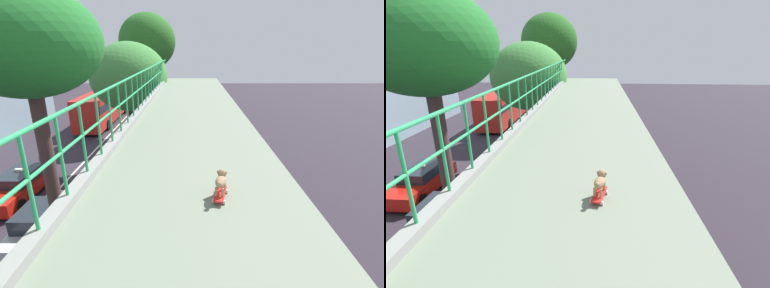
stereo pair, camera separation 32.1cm
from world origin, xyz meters
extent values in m
cylinder|color=#2AA360|center=(-0.25, 1.48, 6.22)|extent=(0.04, 0.04, 1.07)
cylinder|color=#2AA360|center=(-0.25, 2.22, 6.22)|extent=(0.04, 0.04, 1.07)
cylinder|color=#2AA360|center=(-0.25, 2.96, 6.22)|extent=(0.04, 0.04, 1.07)
cylinder|color=#2AA360|center=(-0.25, 3.70, 6.22)|extent=(0.04, 0.04, 1.07)
cylinder|color=#2AA360|center=(-0.25, 4.44, 6.22)|extent=(0.04, 0.04, 1.07)
cylinder|color=#2AA360|center=(-0.25, 5.18, 6.22)|extent=(0.04, 0.04, 1.07)
cylinder|color=#2AA360|center=(-0.25, 5.92, 6.22)|extent=(0.04, 0.04, 1.07)
cylinder|color=#2AA360|center=(-0.25, 6.66, 6.22)|extent=(0.04, 0.04, 1.07)
cylinder|color=#2AA360|center=(-0.25, 7.40, 6.22)|extent=(0.04, 0.04, 1.07)
cylinder|color=#2AA360|center=(-0.25, 8.14, 6.22)|extent=(0.04, 0.04, 1.07)
cylinder|color=#2AA360|center=(-0.25, 8.88, 6.22)|extent=(0.04, 0.04, 1.07)
cylinder|color=#2AA360|center=(-0.25, 9.62, 6.22)|extent=(0.04, 0.04, 1.07)
cylinder|color=#2AA360|center=(-0.25, 10.36, 6.22)|extent=(0.04, 0.04, 1.07)
cylinder|color=#2AA360|center=(-0.25, 11.10, 6.22)|extent=(0.04, 0.04, 1.07)
cylinder|color=#2AA360|center=(-0.25, 11.84, 6.22)|extent=(0.04, 0.04, 1.07)
cylinder|color=#2AA360|center=(-0.25, 12.58, 6.22)|extent=(0.04, 0.04, 1.07)
cylinder|color=#2AA360|center=(-0.25, 13.32, 6.22)|extent=(0.04, 0.04, 1.07)
cylinder|color=#2AA360|center=(-0.25, 14.06, 6.22)|extent=(0.04, 0.04, 1.07)
cylinder|color=#2AA360|center=(-0.25, 14.80, 6.22)|extent=(0.04, 0.04, 1.07)
cylinder|color=#2AA360|center=(-0.25, 15.54, 6.22)|extent=(0.04, 0.04, 1.07)
cylinder|color=#2AA360|center=(-0.25, 16.28, 6.22)|extent=(0.04, 0.04, 1.07)
cube|color=#B9BCBC|center=(-4.54, 8.70, 0.62)|extent=(1.73, 4.31, 0.76)
cube|color=#1E232B|center=(-4.54, 8.32, 1.29)|extent=(1.48, 1.88, 0.60)
cylinder|color=black|center=(-3.71, 10.09, 0.34)|extent=(0.23, 0.68, 0.68)
cylinder|color=black|center=(-5.36, 10.09, 0.34)|extent=(0.23, 0.68, 0.68)
cylinder|color=black|center=(-3.71, 7.30, 0.34)|extent=(0.23, 0.68, 0.68)
cylinder|color=black|center=(-5.36, 7.30, 0.34)|extent=(0.23, 0.68, 0.68)
cube|color=red|center=(-7.63, 11.89, 0.54)|extent=(1.65, 4.56, 0.67)
cube|color=#1E232B|center=(-7.63, 12.15, 1.14)|extent=(1.45, 2.36, 0.53)
cube|color=silver|center=(-7.63, 12.15, 1.47)|extent=(0.36, 0.16, 0.12)
cylinder|color=black|center=(-6.84, 10.56, 0.32)|extent=(0.23, 0.63, 0.63)
cylinder|color=black|center=(-6.84, 13.23, 0.32)|extent=(0.23, 0.63, 0.63)
cylinder|color=black|center=(-8.41, 13.23, 0.32)|extent=(0.23, 0.63, 0.63)
cube|color=#AF2019|center=(-7.81, 27.63, 1.72)|extent=(2.46, 11.33, 2.87)
cube|color=black|center=(-7.81, 27.63, 2.22)|extent=(2.48, 10.42, 0.70)
cylinder|color=black|center=(-6.63, 31.59, 0.48)|extent=(0.28, 0.96, 0.96)
cylinder|color=black|center=(-8.99, 31.59, 0.48)|extent=(0.28, 0.96, 0.96)
cylinder|color=black|center=(-6.63, 24.51, 0.48)|extent=(0.28, 0.96, 0.96)
cylinder|color=black|center=(-8.99, 24.51, 0.48)|extent=(0.28, 0.96, 0.96)
cylinder|color=#4E3532|center=(-2.75, 6.36, 3.30)|extent=(0.40, 0.40, 6.60)
ellipsoid|color=#23722C|center=(-2.75, 6.36, 7.64)|extent=(3.77, 3.77, 2.78)
cylinder|color=#4C3628|center=(-2.30, 15.64, 2.31)|extent=(0.57, 0.57, 4.61)
ellipsoid|color=#3E833B|center=(-2.30, 15.64, 5.86)|extent=(4.51, 4.51, 3.96)
cylinder|color=brown|center=(-2.33, 23.68, 3.31)|extent=(0.41, 0.41, 6.62)
ellipsoid|color=#286321|center=(-2.33, 23.68, 7.91)|extent=(4.71, 4.71, 4.54)
cube|color=red|center=(1.79, 2.36, 5.62)|extent=(0.24, 0.48, 0.02)
cylinder|color=white|center=(1.90, 2.49, 5.58)|extent=(0.04, 0.06, 0.05)
cylinder|color=white|center=(1.75, 2.52, 5.58)|extent=(0.04, 0.06, 0.05)
cylinder|color=white|center=(1.83, 2.19, 5.58)|extent=(0.04, 0.06, 0.05)
cylinder|color=white|center=(1.68, 2.23, 5.58)|extent=(0.04, 0.06, 0.05)
cylinder|color=#A17A57|center=(1.86, 2.46, 5.70)|extent=(0.04, 0.04, 0.13)
cylinder|color=#A17A57|center=(1.77, 2.48, 5.70)|extent=(0.04, 0.04, 0.13)
cylinder|color=#A17A57|center=(1.81, 2.25, 5.70)|extent=(0.04, 0.04, 0.13)
cylinder|color=#A17A57|center=(1.72, 2.27, 5.70)|extent=(0.04, 0.04, 0.13)
ellipsoid|color=#A17A57|center=(1.79, 2.36, 5.80)|extent=(0.21, 0.32, 0.13)
sphere|color=#A17A57|center=(1.82, 2.49, 5.87)|extent=(0.13, 0.13, 0.13)
ellipsoid|color=#997766|center=(1.83, 2.54, 5.86)|extent=(0.06, 0.07, 0.04)
sphere|color=#A17A57|center=(1.87, 2.47, 5.88)|extent=(0.05, 0.05, 0.05)
sphere|color=#A17A57|center=(1.77, 2.50, 5.88)|extent=(0.05, 0.05, 0.05)
sphere|color=#A17A57|center=(1.76, 2.21, 5.84)|extent=(0.06, 0.06, 0.06)
camera|label=1|loc=(1.40, -1.03, 7.54)|focal=26.01mm
camera|label=2|loc=(1.72, -1.02, 7.54)|focal=26.01mm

